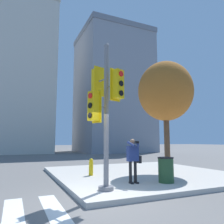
% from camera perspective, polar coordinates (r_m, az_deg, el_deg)
% --- Properties ---
extents(ground_plane, '(160.00, 160.00, 0.00)m').
position_cam_1_polar(ground_plane, '(6.41, -3.59, -22.51)').
color(ground_plane, slate).
extents(sidewalk_corner, '(8.00, 8.00, 0.16)m').
position_cam_1_polar(sidewalk_corner, '(11.01, 7.51, -15.71)').
color(sidewalk_corner, '#BCB7AD').
rests_on(sidewalk_corner, ground_plane).
extents(traffic_signal_pole, '(1.03, 1.34, 4.72)m').
position_cam_1_polar(traffic_signal_pole, '(6.95, -2.09, 2.28)').
color(traffic_signal_pole, slate).
rests_on(traffic_signal_pole, sidewalk_corner).
extents(person_photographer, '(0.58, 0.54, 1.57)m').
position_cam_1_polar(person_photographer, '(8.09, 5.58, -11.56)').
color(person_photographer, black).
rests_on(person_photographer, sidewalk_corner).
extents(street_tree, '(2.71, 2.71, 5.46)m').
position_cam_1_polar(street_tree, '(11.27, 13.77, 5.22)').
color(street_tree, brown).
rests_on(street_tree, sidewalk_corner).
extents(fire_hydrant, '(0.19, 0.25, 0.73)m').
position_cam_1_polar(fire_hydrant, '(9.90, -5.50, -14.10)').
color(fire_hydrant, yellow).
rests_on(fire_hydrant, sidewalk_corner).
extents(trash_bin, '(0.58, 0.58, 0.90)m').
position_cam_1_polar(trash_bin, '(8.45, 13.91, -14.43)').
color(trash_bin, '#234728').
rests_on(trash_bin, sidewalk_corner).
extents(building_right, '(10.44, 10.42, 18.97)m').
position_cam_1_polar(building_right, '(35.02, 0.12, 5.42)').
color(building_right, gray).
rests_on(building_right, ground_plane).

